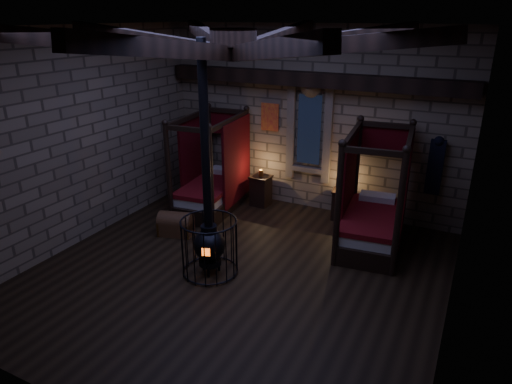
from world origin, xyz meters
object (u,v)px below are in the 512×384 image
at_px(trunk_left, 176,224).
at_px(stove, 209,242).
at_px(bed_left, 213,186).
at_px(bed_right, 373,217).
at_px(trunk_right, 364,251).

bearing_deg(trunk_left, stove, -49.38).
xyz_separation_m(bed_left, stove, (1.53, -2.58, 0.07)).
bearing_deg(trunk_left, bed_right, 5.57).
relative_size(bed_left, stove, 0.55).
distance_m(bed_left, bed_right, 3.84).
bearing_deg(trunk_right, trunk_left, -170.11).
height_order(trunk_right, stove, stove).
distance_m(trunk_right, stove, 2.91).
distance_m(bed_left, trunk_right, 4.05).
bearing_deg(trunk_left, bed_left, 76.46).
xyz_separation_m(trunk_left, trunk_right, (3.86, 0.63, 0.00)).
xyz_separation_m(bed_right, stove, (-2.31, -2.45, 0.05)).
bearing_deg(stove, trunk_left, 126.93).
relative_size(bed_right, trunk_right, 3.25).
height_order(bed_left, trunk_left, bed_left).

